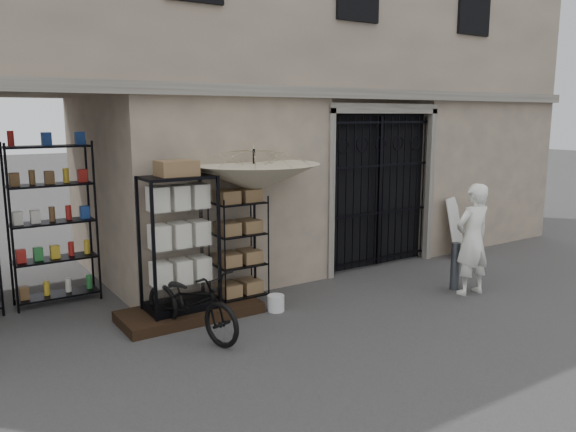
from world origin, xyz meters
TOP-DOWN VIEW (x-y plane):
  - ground at (0.00, 0.00)m, footprint 80.00×80.00m
  - main_building at (0.00, 4.00)m, footprint 14.00×4.00m
  - shop_recess at (-4.50, 2.80)m, footprint 3.00×1.70m
  - shop_shelving at (-4.55, 3.30)m, footprint 2.70×0.50m
  - iron_gate at (1.75, 2.28)m, footprint 2.50×0.21m
  - step_platform at (-2.40, 1.55)m, footprint 2.00×0.90m
  - display_cabinet at (-2.53, 1.55)m, footprint 1.04×0.74m
  - wire_rack at (-1.53, 1.66)m, footprint 0.77×0.58m
  - market_umbrella at (-1.23, 1.69)m, footprint 2.30×2.32m
  - white_bucket at (-1.23, 1.08)m, footprint 0.33×0.33m
  - bicycle at (-2.66, 0.89)m, footprint 0.86×1.06m
  - steel_bollard at (1.83, 0.32)m, footprint 0.19×0.19m
  - shopkeeper at (1.86, 0.03)m, footprint 0.80×1.86m
  - easel_sign at (3.69, 1.66)m, footprint 0.77×0.82m

SIDE VIEW (x-z plane):
  - ground at x=0.00m, z-range 0.00..0.00m
  - bicycle at x=-2.66m, z-range -0.88..0.88m
  - shopkeeper at x=1.86m, z-range -0.22..0.22m
  - step_platform at x=-2.40m, z-range 0.00..0.15m
  - white_bucket at x=-1.23m, z-range 0.00..0.24m
  - steel_bollard at x=1.83m, z-range 0.00..0.80m
  - easel_sign at x=3.69m, z-range 0.02..1.21m
  - wire_rack at x=-1.53m, z-range -0.02..1.67m
  - display_cabinet at x=-2.53m, z-range -0.03..2.04m
  - shop_shelving at x=-4.55m, z-range 0.00..2.50m
  - iron_gate at x=1.75m, z-range 0.00..3.00m
  - shop_recess at x=-4.50m, z-range 0.00..3.00m
  - market_umbrella at x=-1.23m, z-range 0.63..3.48m
  - main_building at x=0.00m, z-range 0.00..9.00m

